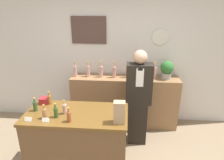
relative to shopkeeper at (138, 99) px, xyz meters
The scene contains 22 objects.
back_wall 1.08m from the shopkeeper, 121.30° to the left, with size 5.20×0.09×2.70m.
back_shelf 0.68m from the shopkeeper, 114.00° to the left, with size 2.08×0.40×1.01m.
display_counter 1.19m from the shopkeeper, 140.13° to the right, with size 1.39×0.69×0.95m.
shopkeeper is the anchor object (origin of this frame).
potted_plant 0.85m from the shopkeeper, 45.99° to the left, with size 0.25×0.25×0.34m.
paper_bag 0.99m from the shopkeeper, 107.00° to the right, with size 0.14×0.11×0.29m.
price_card_left 1.73m from the shopkeeper, 145.52° to the right, with size 0.09×0.02×0.06m.
price_card_right 1.55m from the shopkeeper, 140.73° to the right, with size 0.09×0.02×0.06m.
gift_box 1.50m from the shopkeeper, 160.98° to the right, with size 0.14×0.14×0.09m.
counter_bottle_0 1.62m from the shopkeeper, 153.77° to the right, with size 0.06×0.06×0.20m.
counter_bottle_1 1.43m from the shopkeeper, 159.27° to the right, with size 0.06×0.06×0.20m.
counter_bottle_2 1.54m from the shopkeeper, 144.11° to the right, with size 0.06×0.06×0.20m.
counter_bottle_3 1.41m from the shopkeeper, 142.25° to the right, with size 0.06×0.06×0.20m.
counter_bottle_4 1.28m from the shopkeeper, 143.43° to the right, with size 0.06×0.06×0.20m.
counter_bottle_5 1.32m from the shopkeeper, 133.79° to the right, with size 0.06×0.06×0.20m.
shelf_bottle_0 1.35m from the shopkeeper, 155.53° to the left, with size 0.07×0.07×0.31m.
shelf_bottle_1 1.13m from the shopkeeper, 149.85° to the left, with size 0.07×0.07×0.31m.
shelf_bottle_2 0.93m from the shopkeeper, 141.75° to the left, with size 0.07×0.07×0.31m.
shelf_bottle_3 0.76m from the shopkeeper, 129.24° to the left, with size 0.07×0.07×0.31m.
shelf_bottle_4 0.66m from the shopkeeper, 108.64° to the left, with size 0.07×0.07×0.31m.
shelf_bottle_5 0.62m from the shopkeeper, 83.29° to the left, with size 0.07×0.07×0.31m.
shelf_bottle_6 0.71m from the shopkeeper, 60.68° to the left, with size 0.07×0.07×0.31m.
Camera 1 is at (0.29, -1.85, 2.33)m, focal length 32.00 mm.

